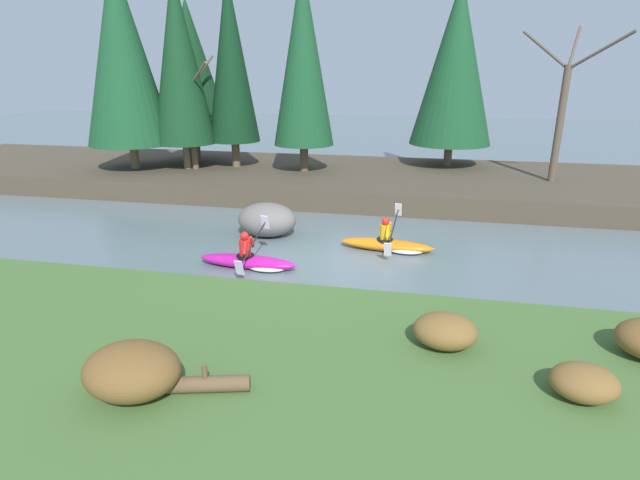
{
  "coord_description": "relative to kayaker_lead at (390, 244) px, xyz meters",
  "views": [
    {
      "loc": [
        2.53,
        -12.53,
        5.06
      ],
      "look_at": [
        -0.12,
        0.27,
        0.55
      ],
      "focal_mm": 28.0,
      "sensor_mm": 36.0,
      "label": 1
    }
  ],
  "objects": [
    {
      "name": "ground_plane",
      "position": [
        -1.76,
        -1.31,
        -0.2
      ],
      "size": [
        90.0,
        90.0,
        0.0
      ],
      "primitive_type": "plane",
      "color": "slate"
    },
    {
      "name": "riverbank_near",
      "position": [
        -1.76,
        -7.28,
        0.09
      ],
      "size": [
        44.0,
        6.38,
        0.57
      ],
      "color": "#476B33",
      "rests_on": "ground"
    },
    {
      "name": "riverbank_far",
      "position": [
        -1.76,
        7.61,
        0.2
      ],
      "size": [
        44.0,
        8.15,
        0.8
      ],
      "color": "#4C4233",
      "rests_on": "ground"
    },
    {
      "name": "conifer_tree_far_left",
      "position": [
        -11.85,
        6.25,
        5.49
      ],
      "size": [
        3.65,
        3.65,
        8.69
      ],
      "color": "#7A664C",
      "rests_on": "riverbank_far"
    },
    {
      "name": "conifer_tree_left",
      "position": [
        -10.03,
        8.73,
        4.86
      ],
      "size": [
        3.46,
        3.46,
        7.26
      ],
      "color": "brown",
      "rests_on": "riverbank_far"
    },
    {
      "name": "conifer_tree_mid_left",
      "position": [
        -9.57,
        6.78,
        5.22
      ],
      "size": [
        2.7,
        2.7,
        8.14
      ],
      "color": "#7A664C",
      "rests_on": "riverbank_far"
    },
    {
      "name": "conifer_tree_centre",
      "position": [
        -7.58,
        7.6,
        5.27
      ],
      "size": [
        2.25,
        2.25,
        8.22
      ],
      "color": "brown",
      "rests_on": "riverbank_far"
    },
    {
      "name": "conifer_tree_mid_right",
      "position": [
        -4.3,
        7.21,
        5.34
      ],
      "size": [
        2.55,
        2.55,
        8.35
      ],
      "color": "brown",
      "rests_on": "riverbank_far"
    },
    {
      "name": "conifer_tree_right",
      "position": [
        1.87,
        9.76,
        5.06
      ],
      "size": [
        3.6,
        3.6,
        7.93
      ],
      "color": "brown",
      "rests_on": "riverbank_far"
    },
    {
      "name": "bare_tree_upstream",
      "position": [
        -9.18,
        6.81,
        2.87
      ],
      "size": [
        2.7,
        2.67,
        4.82
      ],
      "color": "brown",
      "rests_on": "riverbank_far"
    },
    {
      "name": "bare_tree_mid_upstream",
      "position": [
        5.86,
        7.28,
        3.35
      ],
      "size": [
        3.23,
        3.19,
        5.83
      ],
      "color": "brown",
      "rests_on": "riverbank_far"
    },
    {
      "name": "shrub_clump_nearest",
      "position": [
        -3.12,
        -8.37,
        0.76
      ],
      "size": [
        1.42,
        1.18,
        0.77
      ],
      "color": "brown",
      "rests_on": "riverbank_near"
    },
    {
      "name": "shrub_clump_second",
      "position": [
        1.33,
        -6.11,
        0.67
      ],
      "size": [
        1.08,
        0.9,
        0.58
      ],
      "color": "brown",
      "rests_on": "riverbank_near"
    },
    {
      "name": "shrub_clump_third",
      "position": [
        3.23,
        -7.15,
        0.63
      ],
      "size": [
        0.94,
        0.79,
        0.51
      ],
      "color": "brown",
      "rests_on": "riverbank_near"
    },
    {
      "name": "kayaker_lead",
      "position": [
        0.0,
        0.0,
        0.0
      ],
      "size": [
        2.79,
        2.07,
        1.2
      ],
      "rotation": [
        0.0,
        0.0,
        -0.08
      ],
      "color": "orange",
      "rests_on": "ground"
    },
    {
      "name": "kayaker_middle",
      "position": [
        -3.53,
        -2.09,
        0.0
      ],
      "size": [
        2.78,
        2.07,
        1.2
      ],
      "rotation": [
        0.0,
        0.0,
        -0.05
      ],
      "color": "#C61999",
      "rests_on": "ground"
    },
    {
      "name": "boulder_midstream",
      "position": [
        -3.94,
        0.62,
        0.33
      ],
      "size": [
        1.87,
        1.47,
        1.06
      ],
      "color": "slate",
      "rests_on": "ground"
    },
    {
      "name": "driftwood_log",
      "position": [
        -2.31,
        -8.16,
        0.5
      ],
      "size": [
        1.69,
        0.66,
        0.44
      ],
      "rotation": [
        0.0,
        0.0,
        0.25
      ],
      "color": "brown",
      "rests_on": "riverbank_near"
    }
  ]
}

